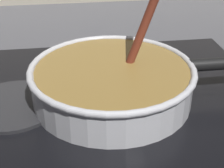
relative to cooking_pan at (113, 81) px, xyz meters
name	(u,v)px	position (x,y,z in m)	size (l,w,h in m)	color
hob_plate	(112,102)	(0.00, 0.00, -0.04)	(0.56, 0.48, 0.01)	black
burner_ring	(112,97)	(0.00, 0.00, -0.03)	(0.20, 0.20, 0.01)	#592D0C
spare_burner	(13,105)	(-0.17, 0.00, -0.03)	(0.16, 0.16, 0.01)	#262628
cooking_pan	(113,81)	(0.00, 0.00, 0.00)	(0.43, 0.28, 0.31)	silver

